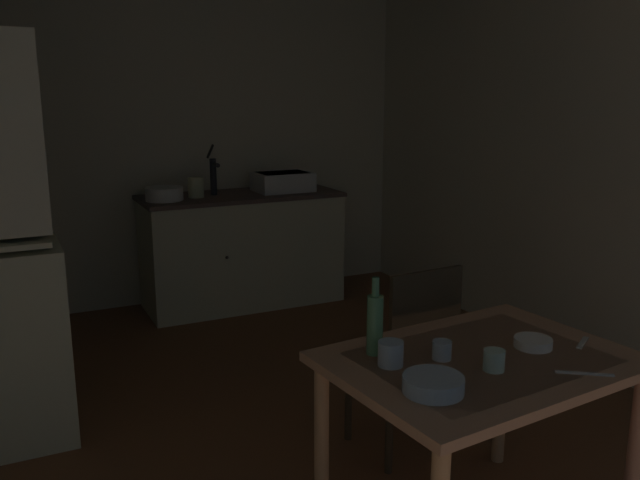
{
  "coord_description": "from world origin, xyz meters",
  "views": [
    {
      "loc": [
        -1.24,
        -3.03,
        1.67
      ],
      "look_at": [
        0.2,
        -0.08,
        0.93
      ],
      "focal_mm": 37.17,
      "sensor_mm": 36.0,
      "label": 1
    }
  ],
  "objects_px": {
    "sink_basin": "(283,181)",
    "hand_pump": "(213,173)",
    "chair_far_side": "(408,357)",
    "teacup_mint": "(442,350)",
    "glass_bottle": "(375,323)",
    "mixing_bowl_counter": "(164,194)",
    "dining_table": "(480,382)",
    "serving_bowl_wide": "(533,343)"
  },
  "relations": [
    {
      "from": "chair_far_side",
      "to": "teacup_mint",
      "type": "xyz_separation_m",
      "value": [
        -0.24,
        -0.57,
        0.29
      ]
    },
    {
      "from": "dining_table",
      "to": "glass_bottle",
      "type": "height_order",
      "value": "glass_bottle"
    },
    {
      "from": "hand_pump",
      "to": "teacup_mint",
      "type": "relative_size",
      "value": 5.64
    },
    {
      "from": "dining_table",
      "to": "sink_basin",
      "type": "bearing_deg",
      "value": 80.25
    },
    {
      "from": "glass_bottle",
      "to": "mixing_bowl_counter",
      "type": "bearing_deg",
      "value": 91.89
    },
    {
      "from": "mixing_bowl_counter",
      "to": "dining_table",
      "type": "xyz_separation_m",
      "value": [
        0.43,
        -3.06,
        -0.3
      ]
    },
    {
      "from": "hand_pump",
      "to": "chair_far_side",
      "type": "relative_size",
      "value": 0.42
    },
    {
      "from": "mixing_bowl_counter",
      "to": "glass_bottle",
      "type": "height_order",
      "value": "glass_bottle"
    },
    {
      "from": "dining_table",
      "to": "serving_bowl_wide",
      "type": "bearing_deg",
      "value": -2.28
    },
    {
      "from": "dining_table",
      "to": "serving_bowl_wide",
      "type": "distance_m",
      "value": 0.26
    },
    {
      "from": "serving_bowl_wide",
      "to": "teacup_mint",
      "type": "height_order",
      "value": "teacup_mint"
    },
    {
      "from": "teacup_mint",
      "to": "chair_far_side",
      "type": "bearing_deg",
      "value": 66.91
    },
    {
      "from": "hand_pump",
      "to": "chair_far_side",
      "type": "distance_m",
      "value": 2.61
    },
    {
      "from": "mixing_bowl_counter",
      "to": "glass_bottle",
      "type": "relative_size",
      "value": 0.94
    },
    {
      "from": "teacup_mint",
      "to": "mixing_bowl_counter",
      "type": "bearing_deg",
      "value": 95.44
    },
    {
      "from": "sink_basin",
      "to": "hand_pump",
      "type": "xyz_separation_m",
      "value": [
        -0.56,
        0.05,
        0.09
      ]
    },
    {
      "from": "serving_bowl_wide",
      "to": "teacup_mint",
      "type": "distance_m",
      "value": 0.38
    },
    {
      "from": "sink_basin",
      "to": "dining_table",
      "type": "distance_m",
      "value": 3.18
    },
    {
      "from": "mixing_bowl_counter",
      "to": "teacup_mint",
      "type": "distance_m",
      "value": 3.03
    },
    {
      "from": "sink_basin",
      "to": "teacup_mint",
      "type": "relative_size",
      "value": 6.36
    },
    {
      "from": "sink_basin",
      "to": "glass_bottle",
      "type": "relative_size",
      "value": 1.51
    },
    {
      "from": "dining_table",
      "to": "teacup_mint",
      "type": "relative_size",
      "value": 16.56
    },
    {
      "from": "hand_pump",
      "to": "mixing_bowl_counter",
      "type": "xyz_separation_m",
      "value": [
        -0.41,
        -0.1,
        -0.12
      ]
    },
    {
      "from": "serving_bowl_wide",
      "to": "glass_bottle",
      "type": "height_order",
      "value": "glass_bottle"
    },
    {
      "from": "dining_table",
      "to": "chair_far_side",
      "type": "xyz_separation_m",
      "value": [
        0.1,
        0.62,
        -0.16
      ]
    },
    {
      "from": "mixing_bowl_counter",
      "to": "serving_bowl_wide",
      "type": "bearing_deg",
      "value": -77.83
    },
    {
      "from": "sink_basin",
      "to": "mixing_bowl_counter",
      "type": "xyz_separation_m",
      "value": [
        -0.96,
        -0.05,
        -0.03
      ]
    },
    {
      "from": "mixing_bowl_counter",
      "to": "dining_table",
      "type": "height_order",
      "value": "mixing_bowl_counter"
    },
    {
      "from": "mixing_bowl_counter",
      "to": "serving_bowl_wide",
      "type": "xyz_separation_m",
      "value": [
        0.66,
        -3.07,
        -0.19
      ]
    },
    {
      "from": "hand_pump",
      "to": "glass_bottle",
      "type": "bearing_deg",
      "value": -95.99
    },
    {
      "from": "serving_bowl_wide",
      "to": "teacup_mint",
      "type": "xyz_separation_m",
      "value": [
        -0.38,
        0.06,
        0.02
      ]
    },
    {
      "from": "hand_pump",
      "to": "serving_bowl_wide",
      "type": "bearing_deg",
      "value": -85.36
    },
    {
      "from": "chair_far_side",
      "to": "glass_bottle",
      "type": "xyz_separation_m",
      "value": [
        -0.43,
        -0.42,
        0.37
      ]
    },
    {
      "from": "mixing_bowl_counter",
      "to": "chair_far_side",
      "type": "xyz_separation_m",
      "value": [
        0.53,
        -2.45,
        -0.46
      ]
    },
    {
      "from": "sink_basin",
      "to": "glass_bottle",
      "type": "distance_m",
      "value": 3.05
    },
    {
      "from": "sink_basin",
      "to": "serving_bowl_wide",
      "type": "xyz_separation_m",
      "value": [
        -0.3,
        -3.12,
        -0.21
      ]
    },
    {
      "from": "hand_pump",
      "to": "glass_bottle",
      "type": "distance_m",
      "value": 2.98
    },
    {
      "from": "chair_far_side",
      "to": "glass_bottle",
      "type": "relative_size",
      "value": 3.16
    },
    {
      "from": "teacup_mint",
      "to": "dining_table",
      "type": "bearing_deg",
      "value": -19.19
    },
    {
      "from": "mixing_bowl_counter",
      "to": "glass_bottle",
      "type": "distance_m",
      "value": 2.87
    },
    {
      "from": "mixing_bowl_counter",
      "to": "glass_bottle",
      "type": "bearing_deg",
      "value": -88.11
    },
    {
      "from": "sink_basin",
      "to": "hand_pump",
      "type": "bearing_deg",
      "value": 175.37
    }
  ]
}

